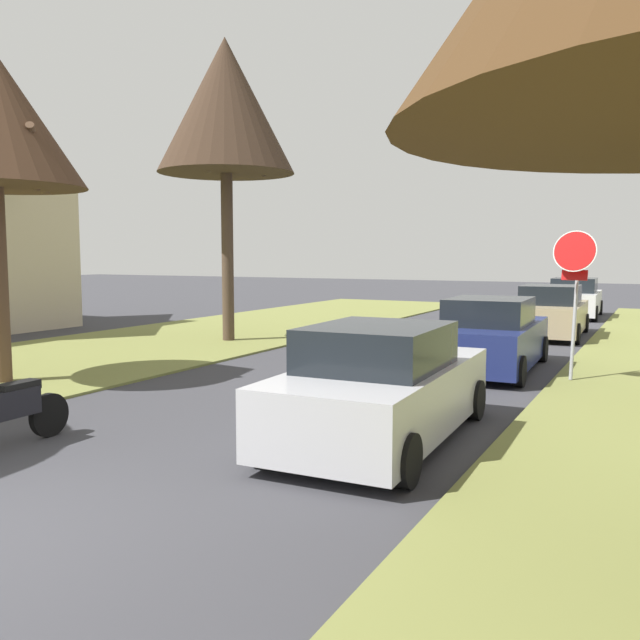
% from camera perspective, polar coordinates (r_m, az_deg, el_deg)
% --- Properties ---
extents(stop_sign_far, '(0.82, 0.76, 2.91)m').
position_cam_1_polar(stop_sign_far, '(13.72, 21.01, 3.82)').
color(stop_sign_far, '#9EA0A5').
rests_on(stop_sign_far, grass_verge_right).
extents(street_tree_left_mid_b, '(3.83, 3.83, 8.42)m').
position_cam_1_polar(street_tree_left_mid_b, '(19.54, -8.11, 17.63)').
color(street_tree_left_mid_b, '#4A392C').
rests_on(street_tree_left_mid_b, grass_verge_left).
extents(parked_sedan_silver, '(2.07, 4.46, 1.57)m').
position_cam_1_polar(parked_sedan_silver, '(8.93, 5.34, -5.76)').
color(parked_sedan_silver, '#BCBCC1').
rests_on(parked_sedan_silver, ground).
extents(parked_sedan_navy, '(2.07, 4.46, 1.57)m').
position_cam_1_polar(parked_sedan_navy, '(14.75, 14.41, -1.42)').
color(parked_sedan_navy, navy).
rests_on(parked_sedan_navy, ground).
extents(parked_sedan_tan, '(2.07, 4.46, 1.57)m').
position_cam_1_polar(parked_sedan_tan, '(21.39, 19.19, 0.57)').
color(parked_sedan_tan, tan).
rests_on(parked_sedan_tan, ground).
extents(parked_sedan_white, '(2.07, 4.46, 1.57)m').
position_cam_1_polar(parked_sedan_white, '(28.47, 20.99, 1.68)').
color(parked_sedan_white, white).
rests_on(parked_sedan_white, ground).
extents(parked_motorcycle, '(0.60, 2.05, 0.97)m').
position_cam_1_polar(parked_motorcycle, '(9.42, -25.51, -7.19)').
color(parked_motorcycle, black).
rests_on(parked_motorcycle, ground).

